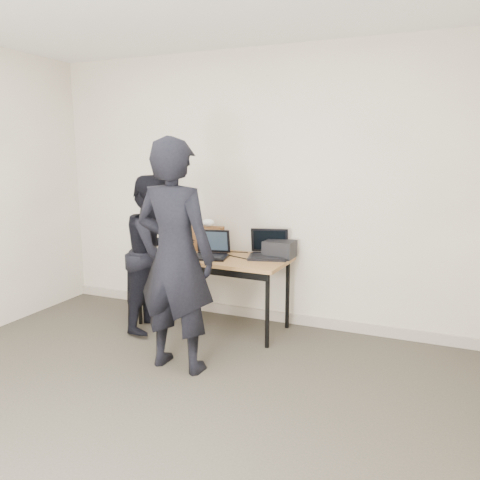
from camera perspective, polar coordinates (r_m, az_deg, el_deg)
The scene contains 13 objects.
room at distance 2.73m, azimuth -15.12°, elevation 2.63°, with size 4.60×4.60×2.80m.
desk at distance 4.57m, azimuth -3.48°, elevation -2.66°, with size 1.53×0.71×0.72m.
laptop_beige at distance 4.76m, azimuth -8.85°, elevation -0.90°, with size 0.31×0.30×0.24m.
laptop_center at distance 4.49m, azimuth -3.57°, elevation -1.37°, with size 0.39×0.38×0.25m.
laptop_right at distance 4.49m, azimuth 3.49°, elevation -1.34°, with size 0.43×0.42×0.27m.
leather_satchel at distance 4.81m, azimuth -4.22°, elevation 0.27°, with size 0.38×0.23×0.25m.
tissue at distance 4.77m, azimuth -3.91°, elevation 2.11°, with size 0.13×0.10×0.08m, color white.
equipment_box at distance 4.48m, azimuth 4.85°, elevation -1.11°, with size 0.28×0.24×0.16m, color black.
power_brick at distance 4.51m, azimuth -6.94°, elevation -1.91°, with size 0.09×0.06×0.03m, color black.
cables at distance 4.54m, azimuth -2.92°, elevation -1.93°, with size 1.15×0.47×0.01m.
person_typist at distance 3.66m, azimuth -7.93°, elevation -2.02°, with size 0.67×0.44×1.83m, color black.
person_observer at distance 4.60m, azimuth -10.32°, elevation -1.58°, with size 0.73×0.57×1.50m, color black.
baseboard at distance 4.96m, azimuth 1.76°, elevation -8.92°, with size 4.50×0.03×0.10m, color #A99C8C.
Camera 1 is at (1.66, -2.13, 1.72)m, focal length 35.00 mm.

